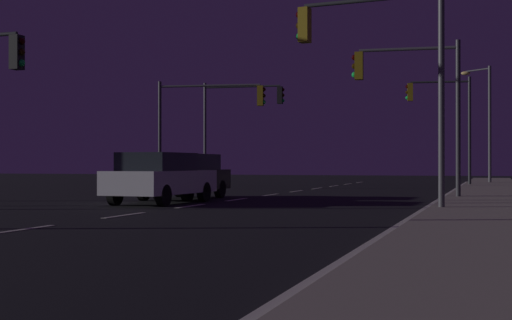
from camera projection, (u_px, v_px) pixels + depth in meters
The scene contains 12 objects.
ground_plane at pixel (197, 205), 21.90m from camera, with size 112.00×112.00×0.00m, color black.
sidewalk_right at pixel (484, 208), 19.39m from camera, with size 2.64×77.00×0.14m, color #9E937F.
lane_markings_center at pixel (237, 200), 25.23m from camera, with size 0.14×50.00×0.01m.
lane_edge_line at pixel (437, 200), 24.63m from camera, with size 0.14×53.00×0.01m.
car at pixel (160, 177), 22.77m from camera, with size 2.00×4.47×1.57m.
car_oncoming at pixel (184, 175), 25.75m from camera, with size 1.93×4.44×1.57m.
traffic_light_far_left at pixel (443, 110), 39.44m from camera, with size 3.39×0.71×5.71m.
traffic_light_mid_right at pixel (238, 112), 41.30m from camera, with size 4.64×0.62×5.78m.
traffic_light_far_right at pixel (411, 87), 25.11m from camera, with size 3.63×0.51×5.24m.
traffic_light_far_center at pixel (207, 111), 35.61m from camera, with size 5.26×0.96×5.23m.
traffic_light_near_right at pixel (377, 54), 19.42m from camera, with size 4.01×0.69×5.67m.
street_lamp_far_end at pixel (485, 112), 43.64m from camera, with size 1.77×1.43×6.83m.
Camera 1 is at (8.43, -2.80, 1.24)m, focal length 51.93 mm.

